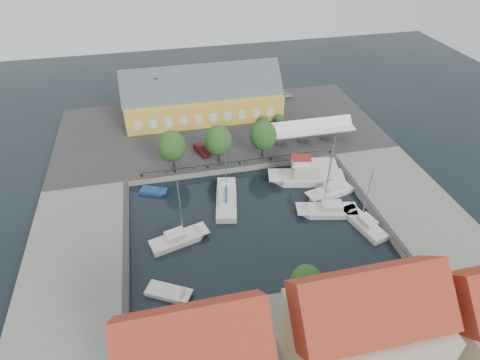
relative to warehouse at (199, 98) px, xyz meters
The scene contains 20 objects.
ground 28.82m from the warehouse, 84.77° to the right, with size 140.00×140.00×0.00m, color black.
north_quay 7.13m from the warehouse, 64.14° to the right, with size 56.00×26.00×1.00m, color #2D2D30.
west_quay 36.24m from the warehouse, 122.58° to the right, with size 12.00×24.00×1.00m, color slate.
east_quay 39.27m from the warehouse, 50.98° to the right, with size 12.00×24.00×1.00m, color slate.
south_bank 49.58m from the warehouse, 86.99° to the right, with size 56.00×14.00×1.00m, color slate.
quay_edge_fittings 23.99m from the warehouse, 83.67° to the right, with size 56.00×24.72×0.40m.
warehouse is the anchor object (origin of this frame).
tent_canopy 21.63m from the warehouse, 39.86° to the right, with size 14.00×4.00×2.83m.
quay_trees 16.37m from the warehouse, 87.91° to the right, with size 18.20×4.20×6.30m.
car_silver 18.17m from the warehouse, 11.61° to the left, with size 1.45×3.60×1.23m, color #B6B8BF.
car_red 13.65m from the warehouse, 97.15° to the right, with size 1.36×3.89×1.28m, color #511215.
center_sailboat 25.62m from the warehouse, 90.03° to the right, with size 4.41×9.42×12.54m.
trawler 26.59m from the warehouse, 60.01° to the right, with size 11.82×5.72×5.00m.
east_boat_a 30.79m from the warehouse, 60.39° to the right, with size 7.48×4.00×10.36m.
east_boat_b 33.35m from the warehouse, 66.52° to the right, with size 8.70×4.43×11.43m.
east_boat_c 38.05m from the warehouse, 63.85° to the right, with size 3.93×7.43×9.38m.
west_boat_c 32.44m from the warehouse, 103.25° to the right, with size 7.77×4.32×10.26m.
launch_sw 40.38m from the warehouse, 103.36° to the right, with size 5.36×4.11×0.98m.
launch_nw 23.23m from the warehouse, 115.90° to the right, with size 4.23×3.00×0.88m.
townhouses 51.81m from the warehouse, 84.99° to the right, with size 36.30×8.50×12.00m.
Camera 1 is at (-10.26, -39.52, 36.34)m, focal length 30.00 mm.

